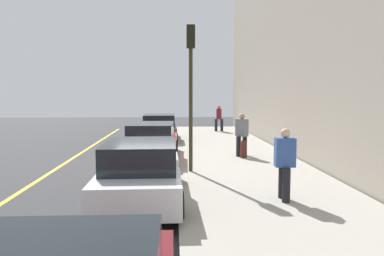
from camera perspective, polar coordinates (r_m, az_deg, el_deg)
The scene contains 12 objects.
ground_plane at distance 14.48m, azimuth -6.32°, elevation -5.25°, with size 56.00×56.00×0.00m, color #333335.
sidewalk at distance 14.63m, azimuth 6.73°, elevation -4.85°, with size 28.00×4.60×0.15m, color #A39E93.
lane_stripe_centre at distance 15.03m, azimuth -18.64°, elevation -5.10°, with size 28.00×0.14×0.01m, color gold.
snow_bank_curb at distance 16.08m, azimuth -3.46°, elevation -3.79°, with size 6.57×0.56×0.22m, color white.
parked_car_white at distance 9.05m, azimuth -7.66°, elevation -6.72°, with size 4.43×1.96×1.51m.
parked_car_red at distance 14.51m, azimuth -6.07°, elevation -2.20°, with size 4.67×2.01×1.51m.
parked_car_charcoal at distance 20.44m, azimuth -4.94°, elevation -0.05°, with size 4.35×1.96×1.51m.
pedestrian_blue_coat at distance 9.03m, azimuth 13.76°, elevation -5.00°, with size 0.55×0.46×1.68m.
pedestrian_burgundy_coat at distance 24.88m, azimuth 4.08°, elevation 1.60°, with size 0.51×0.56×1.71m.
pedestrian_grey_coat at distance 15.13m, azimuth 7.49°, elevation -0.80°, with size 0.53×0.51×1.68m.
traffic_light_pole at distance 11.96m, azimuth -0.19°, elevation 8.12°, with size 0.35×0.26×4.58m.
rolling_suitcase at distance 14.83m, azimuth 7.70°, elevation -3.17°, with size 0.34×0.22×1.00m.
Camera 1 is at (-14.21, -0.93, 2.62)m, focal length 35.49 mm.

